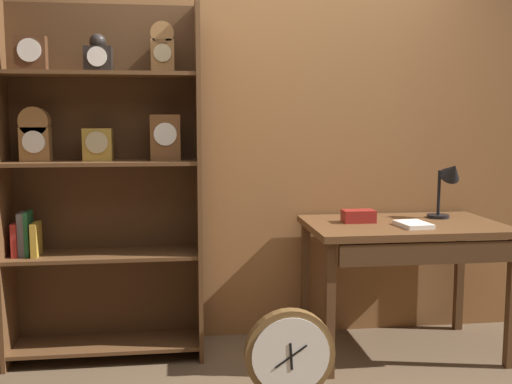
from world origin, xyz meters
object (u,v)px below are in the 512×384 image
bookshelf (101,177)px  open_repair_manual (413,224)px  desk_lamp (449,180)px  round_clock_large (290,357)px  toolbox_small (358,216)px  workbench (405,239)px

bookshelf → open_repair_manual: bearing=-9.3°
open_repair_manual → bookshelf: bearing=165.0°
desk_lamp → round_clock_large: 1.56m
desk_lamp → toolbox_small: 0.63m
desk_lamp → toolbox_small: (-0.60, -0.06, -0.21)m
toolbox_small → open_repair_manual: size_ratio=0.88×
bookshelf → desk_lamp: size_ratio=5.47×
toolbox_small → open_repair_manual: bearing=-33.5°
bookshelf → toolbox_small: (1.53, -0.12, -0.24)m
bookshelf → round_clock_large: bookshelf is taller
bookshelf → desk_lamp: bearing=-1.5°
toolbox_small → workbench: bearing=-15.7°
bookshelf → toolbox_small: 1.55m
desk_lamp → toolbox_small: size_ratio=1.99×
toolbox_small → round_clock_large: size_ratio=0.39×
bookshelf → toolbox_small: bearing=-4.3°
round_clock_large → workbench: bearing=35.4°
open_repair_manual → round_clock_large: 1.10m
open_repair_manual → toolbox_small: bearing=140.9°
workbench → desk_lamp: desk_lamp is taller
workbench → desk_lamp: (0.33, 0.13, 0.34)m
desk_lamp → round_clock_large: bearing=-148.1°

